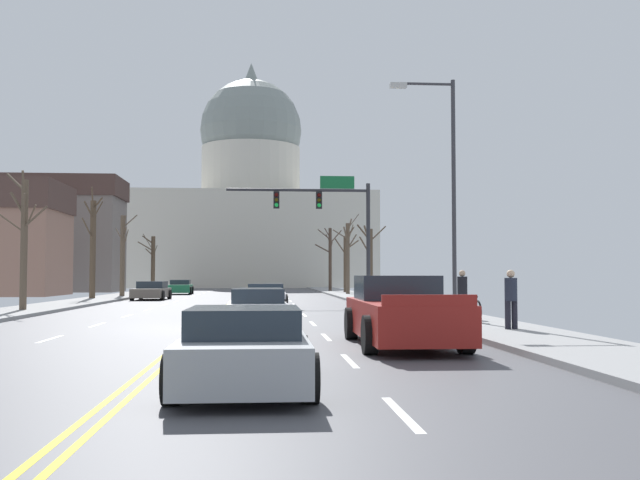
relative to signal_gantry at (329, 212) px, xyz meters
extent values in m
cube|color=#4B4B50|center=(-5.41, -17.41, -5.09)|extent=(14.00, 180.00, 0.06)
cube|color=yellow|center=(-5.53, -17.41, -5.06)|extent=(0.10, 176.40, 0.00)
cube|color=yellow|center=(-5.29, -17.41, -5.06)|extent=(0.10, 176.40, 0.00)
cube|color=silver|center=(-1.91, -31.11, -5.06)|extent=(0.12, 2.20, 0.00)
cube|color=silver|center=(-1.91, -25.91, -5.06)|extent=(0.12, 2.20, 0.00)
cube|color=silver|center=(-1.91, -20.71, -5.06)|extent=(0.12, 2.20, 0.00)
cube|color=silver|center=(-1.91, -15.51, -5.06)|extent=(0.12, 2.20, 0.00)
cube|color=silver|center=(-1.91, -10.31, -5.06)|extent=(0.12, 2.20, 0.00)
cube|color=silver|center=(-1.91, -5.11, -5.06)|extent=(0.12, 2.20, 0.00)
cube|color=silver|center=(-1.91, 0.09, -5.06)|extent=(0.12, 2.20, 0.00)
cube|color=silver|center=(-1.91, 5.29, -5.06)|extent=(0.12, 2.20, 0.00)
cube|color=silver|center=(-1.91, 10.49, -5.06)|extent=(0.12, 2.20, 0.00)
cube|color=silver|center=(-1.91, 15.69, -5.06)|extent=(0.12, 2.20, 0.00)
cube|color=silver|center=(-1.91, 20.89, -5.06)|extent=(0.12, 2.20, 0.00)
cube|color=silver|center=(-1.91, 26.09, -5.06)|extent=(0.12, 2.20, 0.00)
cube|color=silver|center=(-1.91, 31.29, -5.06)|extent=(0.12, 2.20, 0.00)
cube|color=silver|center=(-1.91, 36.49, -5.06)|extent=(0.12, 2.20, 0.00)
cube|color=silver|center=(-1.91, 41.69, -5.06)|extent=(0.12, 2.20, 0.00)
cube|color=silver|center=(-1.91, 46.89, -5.06)|extent=(0.12, 2.20, 0.00)
cube|color=silver|center=(-8.91, -20.71, -5.06)|extent=(0.12, 2.20, 0.00)
cube|color=silver|center=(-8.91, -15.51, -5.06)|extent=(0.12, 2.20, 0.00)
cube|color=silver|center=(-8.91, -10.31, -5.06)|extent=(0.12, 2.20, 0.00)
cube|color=silver|center=(-8.91, -5.11, -5.06)|extent=(0.12, 2.20, 0.00)
cube|color=silver|center=(-8.91, 0.09, -5.06)|extent=(0.12, 2.20, 0.00)
cube|color=silver|center=(-8.91, 5.29, -5.06)|extent=(0.12, 2.20, 0.00)
cube|color=silver|center=(-8.91, 10.49, -5.06)|extent=(0.12, 2.20, 0.00)
cube|color=silver|center=(-8.91, 15.69, -5.06)|extent=(0.12, 2.20, 0.00)
cube|color=silver|center=(-8.91, 20.89, -5.06)|extent=(0.12, 2.20, 0.00)
cube|color=silver|center=(-8.91, 26.09, -5.06)|extent=(0.12, 2.20, 0.00)
cube|color=silver|center=(-8.91, 31.29, -5.06)|extent=(0.12, 2.20, 0.00)
cube|color=silver|center=(-8.91, 36.49, -5.06)|extent=(0.12, 2.20, 0.00)
cube|color=silver|center=(-8.91, 41.69, -5.06)|extent=(0.12, 2.20, 0.00)
cube|color=silver|center=(-8.91, 46.89, -5.06)|extent=(0.12, 2.20, 0.00)
cube|color=gray|center=(3.09, -17.41, -4.99)|extent=(3.00, 180.00, 0.14)
cylinder|color=#28282D|center=(2.19, 0.01, -1.65)|extent=(0.22, 0.22, 6.53)
cylinder|color=#28282D|center=(-1.71, 0.01, 1.21)|extent=(7.80, 0.16, 0.16)
cube|color=black|center=(-0.54, 0.01, 0.65)|extent=(0.32, 0.28, 0.92)
sphere|color=#330504|center=(-0.54, -0.15, 0.93)|extent=(0.22, 0.22, 0.22)
sphere|color=#332B05|center=(-0.54, -0.15, 0.65)|extent=(0.22, 0.22, 0.22)
sphere|color=#19CC47|center=(-0.54, -0.15, 0.37)|extent=(0.22, 0.22, 0.22)
cube|color=black|center=(-2.88, 0.01, 0.65)|extent=(0.32, 0.28, 0.92)
sphere|color=#330504|center=(-2.88, -0.15, 0.93)|extent=(0.22, 0.22, 0.22)
sphere|color=#332B05|center=(-2.88, -0.15, 0.65)|extent=(0.22, 0.22, 0.22)
sphere|color=#19CC47|center=(-2.88, -0.15, 0.37)|extent=(0.22, 0.22, 0.22)
cube|color=#146033|center=(0.48, 0.03, 1.66)|extent=(1.90, 0.06, 0.70)
cylinder|color=#333338|center=(2.79, -15.89, -0.90)|extent=(0.14, 0.14, 8.04)
cylinder|color=#333338|center=(1.86, -15.89, 2.97)|extent=(1.86, 0.09, 0.09)
cube|color=#B2B2AD|center=(0.93, -15.89, 2.90)|extent=(0.56, 0.24, 0.16)
cube|color=beige|center=(-5.41, 58.03, 0.97)|extent=(32.04, 19.61, 12.07)
cylinder|color=beige|center=(-5.41, 58.03, 10.36)|extent=(13.20, 13.20, 6.71)
sphere|color=gray|center=(-5.41, 58.03, 16.11)|extent=(13.65, 13.65, 13.65)
cone|color=gray|center=(-5.41, 58.03, 24.13)|extent=(1.80, 1.80, 2.40)
cube|color=silver|center=(-3.43, -4.05, -4.62)|extent=(2.00, 4.53, 0.57)
cube|color=#232D38|center=(-3.43, -4.23, -4.10)|extent=(1.72, 2.07, 0.46)
cylinder|color=black|center=(-4.35, -2.64, -4.74)|extent=(0.23, 0.64, 0.64)
cylinder|color=black|center=(-2.45, -2.68, -4.74)|extent=(0.23, 0.64, 0.64)
cylinder|color=black|center=(-4.41, -5.42, -4.74)|extent=(0.23, 0.64, 0.64)
cylinder|color=black|center=(-2.51, -5.46, -4.74)|extent=(0.23, 0.64, 0.64)
cube|color=silver|center=(-3.70, -11.10, -4.62)|extent=(1.96, 4.27, 0.56)
cube|color=#232D38|center=(-3.70, -11.23, -4.14)|extent=(1.69, 2.12, 0.38)
cylinder|color=black|center=(-4.61, -9.77, -4.74)|extent=(0.23, 0.64, 0.64)
cylinder|color=black|center=(-2.73, -9.81, -4.74)|extent=(0.23, 0.64, 0.64)
cylinder|color=black|center=(-4.66, -12.40, -4.74)|extent=(0.23, 0.64, 0.64)
cylinder|color=black|center=(-2.78, -12.43, -4.74)|extent=(0.23, 0.64, 0.64)
cube|color=silver|center=(-3.73, -17.20, -4.59)|extent=(1.88, 4.38, 0.62)
cube|color=#232D38|center=(-3.72, -17.47, -4.07)|extent=(1.60, 1.91, 0.42)
cylinder|color=black|center=(-4.65, -15.88, -4.74)|extent=(0.24, 0.65, 0.64)
cylinder|color=black|center=(-2.89, -15.83, -4.74)|extent=(0.24, 0.65, 0.64)
cylinder|color=black|center=(-4.57, -18.56, -4.74)|extent=(0.24, 0.65, 0.64)
cylinder|color=black|center=(-2.81, -18.51, -4.74)|extent=(0.24, 0.65, 0.64)
cube|color=maroon|center=(-0.36, -23.15, -4.44)|extent=(2.05, 5.81, 0.81)
cube|color=#1E2833|center=(-0.35, -22.34, -3.75)|extent=(1.85, 1.99, 0.58)
cube|color=maroon|center=(-0.39, -25.99, -3.92)|extent=(1.83, 0.12, 0.22)
cylinder|color=black|center=(-1.33, -21.40, -4.66)|extent=(0.29, 0.80, 0.80)
cylinder|color=black|center=(0.65, -21.42, -4.66)|extent=(0.29, 0.80, 0.80)
cylinder|color=black|center=(-1.37, -24.88, -4.66)|extent=(0.29, 0.80, 0.80)
cylinder|color=black|center=(0.62, -24.90, -4.66)|extent=(0.29, 0.80, 0.80)
cube|color=#9EA3A8|center=(-3.79, -29.05, -4.59)|extent=(1.75, 4.27, 0.61)
cube|color=#232D38|center=(-3.79, -29.34, -4.09)|extent=(1.53, 1.93, 0.39)
cylinder|color=black|center=(-4.65, -27.72, -4.74)|extent=(0.22, 0.64, 0.64)
cylinder|color=black|center=(-2.92, -27.73, -4.74)|extent=(0.22, 0.64, 0.64)
cylinder|color=black|center=(-4.66, -30.36, -4.74)|extent=(0.22, 0.64, 0.64)
cylinder|color=black|center=(-2.93, -30.37, -4.74)|extent=(0.22, 0.64, 0.64)
cube|color=#6B6056|center=(-10.85, 8.32, -4.61)|extent=(2.04, 4.46, 0.58)
cube|color=#232D38|center=(-10.84, 8.64, -4.09)|extent=(1.74, 2.25, 0.46)
cylinder|color=black|center=(-9.95, 6.92, -4.74)|extent=(0.24, 0.65, 0.64)
cylinder|color=black|center=(-11.84, 6.98, -4.74)|extent=(0.24, 0.65, 0.64)
cylinder|color=black|center=(-9.86, 9.65, -4.74)|extent=(0.24, 0.65, 0.64)
cylinder|color=black|center=(-11.75, 9.71, -4.74)|extent=(0.24, 0.65, 0.64)
cube|color=#1E7247|center=(-10.48, 21.29, -4.58)|extent=(1.94, 4.36, 0.65)
cube|color=#232D38|center=(-10.49, 21.55, -4.06)|extent=(1.64, 1.97, 0.39)
cylinder|color=black|center=(-9.54, 19.99, -4.74)|extent=(0.24, 0.65, 0.64)
cylinder|color=black|center=(-11.33, 19.93, -4.74)|extent=(0.24, 0.65, 0.64)
cylinder|color=black|center=(-9.63, 22.65, -4.74)|extent=(0.24, 0.65, 0.64)
cylinder|color=black|center=(-11.43, 22.59, -4.74)|extent=(0.24, 0.65, 0.64)
cube|color=#8C6656|center=(-23.54, 18.43, -1.80)|extent=(8.18, 7.76, 6.53)
cube|color=#47332D|center=(-23.54, 18.43, 2.61)|extent=(8.51, 8.07, 2.27)
cube|color=slate|center=(-22.98, 31.34, -0.60)|extent=(11.10, 6.95, 8.93)
cube|color=#47332D|center=(-22.98, 31.34, 4.86)|extent=(11.55, 7.23, 1.97)
cylinder|color=brown|center=(2.96, 16.56, -2.17)|extent=(0.31, 0.31, 5.50)
cylinder|color=brown|center=(3.22, 17.01, -0.21)|extent=(0.61, 0.99, 1.52)
cylinder|color=brown|center=(2.37, 16.37, -0.30)|extent=(1.24, 0.46, 0.75)
cylinder|color=brown|center=(3.18, 17.22, 0.35)|extent=(0.58, 1.44, 1.40)
cylinder|color=brown|center=(2.94, 15.74, 0.08)|extent=(0.13, 1.67, 0.85)
cylinder|color=brown|center=(3.44, 16.89, 0.75)|extent=(1.03, 0.74, 1.28)
cylinder|color=brown|center=(3.28, 16.38, -0.86)|extent=(0.76, 0.48, 1.16)
cylinder|color=brown|center=(2.72, 15.77, -0.38)|extent=(0.60, 1.67, 1.20)
cylinder|color=#4C3D2D|center=(-14.40, 7.38, -1.82)|extent=(0.37, 0.37, 6.20)
cylinder|color=#4C3D2D|center=(-14.08, 7.13, 1.08)|extent=(0.77, 0.64, 0.75)
cylinder|color=#4C3D2D|center=(-14.34, 6.84, 1.23)|extent=(0.25, 1.17, 1.64)
cylinder|color=#4C3D2D|center=(-14.22, 7.81, 0.71)|extent=(0.48, 0.94, 1.23)
cylinder|color=#4C3D2D|center=(-14.63, 6.91, -0.55)|extent=(0.57, 1.05, 1.37)
cylinder|color=#4C3D2D|center=(-14.47, 6.51, 0.59)|extent=(0.24, 1.81, 0.99)
cylinder|color=#423328|center=(2.55, 27.22, -2.02)|extent=(0.30, 0.30, 5.81)
cylinder|color=#423328|center=(1.95, 26.80, 0.27)|extent=(1.29, 0.93, 0.96)
cylinder|color=#423328|center=(1.85, 27.22, -1.00)|extent=(1.46, 0.12, 0.85)
cylinder|color=#423328|center=(2.31, 27.47, 0.46)|extent=(0.59, 0.61, 0.95)
cylinder|color=#423328|center=(3.12, 27.65, 0.09)|extent=(1.25, 0.97, 1.34)
cylinder|color=#423328|center=(2.71, 27.85, -0.83)|extent=(0.41, 1.32, 1.01)
cylinder|color=#423328|center=(2.38, 27.59, -0.04)|extent=(0.41, 0.81, 0.87)
cylinder|color=brown|center=(-13.75, -7.84, -2.15)|extent=(0.29, 0.29, 5.55)
cylinder|color=brown|center=(-13.65, -8.33, 0.04)|extent=(0.31, 1.07, 1.73)
cylinder|color=brown|center=(-14.05, -7.82, -0.41)|extent=(0.70, 0.15, 1.04)
cylinder|color=brown|center=(-13.45, -8.07, -1.04)|extent=(0.69, 0.55, 1.13)
cylinder|color=brown|center=(-14.32, -7.27, 0.57)|extent=(1.26, 1.25, 0.98)
cylinder|color=brown|center=(-13.17, -8.25, -0.99)|extent=(1.24, 0.91, 0.87)
cylinder|color=brown|center=(-13.61, -8.31, -0.75)|extent=(0.37, 1.02, 1.42)
cylinder|color=brown|center=(-14.30, -7.79, -1.23)|extent=(1.14, 0.17, 0.84)
cylinder|color=#4C3D2D|center=(3.41, 22.40, -2.51)|extent=(0.28, 0.28, 4.82)
cylinder|color=#4C3D2D|center=(3.70, 22.06, 0.02)|extent=(0.68, 0.79, 1.14)
cylinder|color=#4C3D2D|center=(2.95, 22.22, -0.98)|extent=(1.05, 0.49, 1.36)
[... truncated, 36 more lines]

